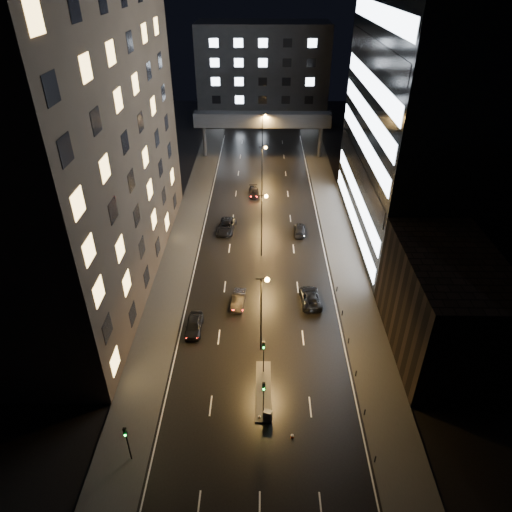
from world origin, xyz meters
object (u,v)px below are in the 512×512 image
object	(u,v)px
car_away_a	(194,325)
car_away_d	(254,192)
utility_cabinet	(268,415)
car_away_c	(226,226)
car_toward_b	(299,230)
car_away_b	(238,300)
car_toward_a	(310,298)

from	to	relation	value
car_away_a	car_away_d	size ratio (longest dim) A/B	1.03
car_away_a	utility_cabinet	distance (m)	15.56
utility_cabinet	car_away_c	bearing A→B (deg)	118.55
car_away_c	car_toward_b	xyz separation A→B (m)	(12.03, -0.72, -0.13)
car_away_c	car_away_b	bearing A→B (deg)	-74.00
car_away_b	utility_cabinet	bearing A→B (deg)	-73.19
car_away_a	car_away_c	xyz separation A→B (m)	(2.22, 24.43, 0.01)
car_away_d	car_toward_a	world-z (taller)	car_toward_a
car_away_a	car_toward_a	distance (m)	15.54
car_away_b	utility_cabinet	size ratio (longest dim) A/B	3.60
car_away_d	car_away_c	bearing A→B (deg)	-112.72
car_toward_b	car_toward_a	bearing A→B (deg)	94.07
car_away_b	car_away_d	xyz separation A→B (m)	(1.45, 33.07, -0.08)
car_away_b	utility_cabinet	world-z (taller)	car_away_b
car_away_b	car_toward_b	world-z (taller)	car_away_b
car_away_b	car_away_c	xyz separation A→B (m)	(-2.89, 19.36, 0.06)
car_toward_b	utility_cabinet	size ratio (longest dim) A/B	3.74
car_away_a	car_away_c	distance (m)	24.53
utility_cabinet	car_away_a	bearing A→B (deg)	142.88
car_away_c	car_toward_a	xyz separation A→B (m)	(12.26, -18.79, -0.06)
car_away_c	car_away_a	bearing A→B (deg)	-87.68
utility_cabinet	car_away_d	bearing A→B (deg)	111.07
car_away_a	car_away_c	world-z (taller)	car_away_c
car_toward_a	car_toward_b	xyz separation A→B (m)	(-0.22, 18.07, -0.07)
car_toward_a	car_away_c	bearing A→B (deg)	-60.47
car_away_d	utility_cabinet	bearing A→B (deg)	-92.68
car_toward_b	car_away_b	bearing A→B (deg)	67.24
car_away_b	car_toward_a	xyz separation A→B (m)	(9.37, 0.57, 0.01)
car_away_d	car_toward_b	world-z (taller)	car_toward_b
car_away_d	car_toward_b	distance (m)	16.35
car_away_a	car_away_d	world-z (taller)	car_away_a
car_away_d	utility_cabinet	distance (m)	51.04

